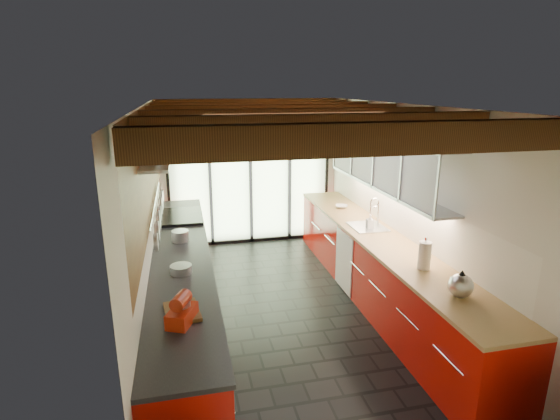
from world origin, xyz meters
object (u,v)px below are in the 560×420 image
at_px(stand_mixer, 182,311).
at_px(bowl, 342,207).
at_px(soap_bottle, 370,222).
at_px(paper_towel, 425,256).
at_px(kettle, 461,284).

xyz_separation_m(stand_mixer, bowl, (2.54, 3.03, -0.09)).
bearing_deg(bowl, soap_bottle, -90.00).
distance_m(paper_towel, bowl, 2.49).
bearing_deg(paper_towel, soap_bottle, 90.00).
bearing_deg(kettle, bowl, 90.00).
relative_size(kettle, bowl, 1.57).
distance_m(stand_mixer, kettle, 2.54).
bearing_deg(stand_mixer, soap_bottle, 37.39).
height_order(stand_mixer, paper_towel, paper_towel).
relative_size(stand_mixer, kettle, 1.15).
distance_m(soap_bottle, bowl, 1.09).
xyz_separation_m(kettle, soap_bottle, (-0.00, 2.03, -0.02)).
height_order(stand_mixer, soap_bottle, stand_mixer).
xyz_separation_m(kettle, paper_towel, (-0.00, 0.64, 0.03)).
xyz_separation_m(paper_towel, bowl, (0.00, 2.48, -0.13)).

